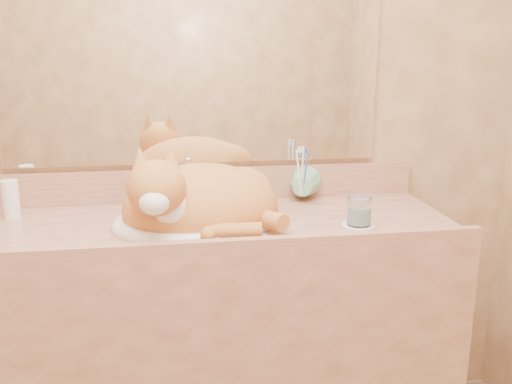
{
  "coord_description": "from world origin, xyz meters",
  "views": [
    {
      "loc": [
        -0.09,
        -1.0,
        1.4
      ],
      "look_at": [
        0.17,
        0.7,
        0.95
      ],
      "focal_mm": 40.0,
      "sensor_mm": 36.0,
      "label": 1
    }
  ],
  "objects": [
    {
      "name": "wall_back",
      "position": [
        0.0,
        1.0,
        1.25
      ],
      "size": [
        2.4,
        0.02,
        2.5
      ],
      "primitive_type": "cube",
      "color": "olive",
      "rests_on": "ground"
    },
    {
      "name": "vanity_counter",
      "position": [
        0.0,
        0.72,
        0.42
      ],
      "size": [
        1.6,
        0.55,
        0.85
      ],
      "primitive_type": null,
      "color": "brown",
      "rests_on": "floor"
    },
    {
      "name": "mirror",
      "position": [
        0.0,
        0.99,
        1.39
      ],
      "size": [
        1.3,
        0.02,
        0.8
      ],
      "primitive_type": "cube",
      "color": "white",
      "rests_on": "wall_back"
    },
    {
      "name": "sink_basin",
      "position": [
        -0.03,
        0.7,
        0.93
      ],
      "size": [
        0.49,
        0.41,
        0.15
      ],
      "primitive_type": null,
      "rotation": [
        0.0,
        0.0,
        0.02
      ],
      "color": "white",
      "rests_on": "vanity_counter"
    },
    {
      "name": "faucet",
      "position": [
        -0.03,
        0.89,
        0.93
      ],
      "size": [
        0.06,
        0.12,
        0.16
      ],
      "primitive_type": null,
      "rotation": [
        0.0,
        0.0,
        0.14
      ],
      "color": "white",
      "rests_on": "vanity_counter"
    },
    {
      "name": "cat",
      "position": [
        -0.01,
        0.69,
        0.94
      ],
      "size": [
        0.51,
        0.43,
        0.27
      ],
      "primitive_type": null,
      "rotation": [
        0.0,
        0.0,
        0.06
      ],
      "color": "#B46429",
      "rests_on": "sink_basin"
    },
    {
      "name": "soap_dispenser",
      "position": [
        0.1,
        0.89,
        0.95
      ],
      "size": [
        0.11,
        0.11,
        0.2
      ],
      "primitive_type": "imported",
      "rotation": [
        0.0,
        0.0,
        0.2
      ],
      "color": "#76BE94",
      "rests_on": "vanity_counter"
    },
    {
      "name": "toothbrush_cup",
      "position": [
        0.37,
        0.89,
        0.91
      ],
      "size": [
        0.15,
        0.15,
        0.11
      ],
      "primitive_type": "imported",
      "rotation": [
        0.0,
        0.0,
        -0.35
      ],
      "color": "#76BE94",
      "rests_on": "vanity_counter"
    },
    {
      "name": "toothbrushes",
      "position": [
        0.37,
        0.89,
        0.97
      ],
      "size": [
        0.03,
        0.03,
        0.21
      ],
      "primitive_type": null,
      "color": "white",
      "rests_on": "toothbrush_cup"
    },
    {
      "name": "saucer",
      "position": [
        0.48,
        0.6,
        0.85
      ],
      "size": [
        0.1,
        0.1,
        0.01
      ],
      "primitive_type": "cylinder",
      "color": "white",
      "rests_on": "vanity_counter"
    },
    {
      "name": "water_glass",
      "position": [
        0.48,
        0.6,
        0.9
      ],
      "size": [
        0.07,
        0.07,
        0.09
      ],
      "primitive_type": "cylinder",
      "color": "silver",
      "rests_on": "saucer"
    },
    {
      "name": "lotion_bottle",
      "position": [
        -0.6,
        0.86,
        0.91
      ],
      "size": [
        0.05,
        0.05,
        0.13
      ],
      "primitive_type": "cylinder",
      "color": "white",
      "rests_on": "vanity_counter"
    }
  ]
}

